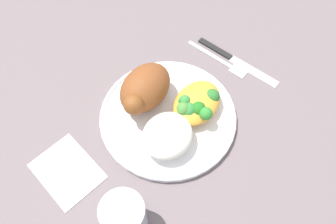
{
  "coord_description": "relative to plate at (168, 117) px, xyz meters",
  "views": [
    {
      "loc": [
        0.26,
        0.19,
        0.58
      ],
      "look_at": [
        0.0,
        0.0,
        0.02
      ],
      "focal_mm": 37.72,
      "sensor_mm": 36.0,
      "label": 1
    }
  ],
  "objects": [
    {
      "name": "knife",
      "position": [
        -0.19,
        0.02,
        -0.0
      ],
      "size": [
        0.02,
        0.19,
        0.01
      ],
      "color": "black",
      "rests_on": "ground_plane"
    },
    {
      "name": "roasted_chicken",
      "position": [
        -0.0,
        -0.05,
        0.04
      ],
      "size": [
        0.12,
        0.08,
        0.07
      ],
      "color": "brown",
      "rests_on": "plate"
    },
    {
      "name": "water_glass",
      "position": [
        0.2,
        0.06,
        0.03
      ],
      "size": [
        0.07,
        0.07,
        0.09
      ],
      "primitive_type": "cylinder",
      "color": "silver",
      "rests_on": "ground_plane"
    },
    {
      "name": "napkin",
      "position": [
        0.19,
        -0.08,
        -0.01
      ],
      "size": [
        0.11,
        0.13,
        0.0
      ],
      "primitive_type": "cube",
      "rotation": [
        0.0,
        0.0,
        -0.19
      ],
      "color": "white",
      "rests_on": "ground_plane"
    },
    {
      "name": "rice_pile",
      "position": [
        0.05,
        0.03,
        0.03
      ],
      "size": [
        0.09,
        0.08,
        0.05
      ],
      "primitive_type": "ellipsoid",
      "color": "white",
      "rests_on": "plate"
    },
    {
      "name": "fork",
      "position": [
        -0.18,
        0.01,
        -0.01
      ],
      "size": [
        0.02,
        0.14,
        0.01
      ],
      "color": "silver",
      "rests_on": "ground_plane"
    },
    {
      "name": "mac_cheese_with_broccoli",
      "position": [
        -0.04,
        0.04,
        0.03
      ],
      "size": [
        0.1,
        0.08,
        0.04
      ],
      "color": "gold",
      "rests_on": "plate"
    },
    {
      "name": "plate",
      "position": [
        0.0,
        0.0,
        0.0
      ],
      "size": [
        0.25,
        0.25,
        0.01
      ],
      "color": "white",
      "rests_on": "ground_plane"
    },
    {
      "name": "ground_plane",
      "position": [
        0.0,
        0.0,
        -0.01
      ],
      "size": [
        2.0,
        2.0,
        0.0
      ],
      "primitive_type": "plane",
      "color": "#685B5E"
    }
  ]
}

